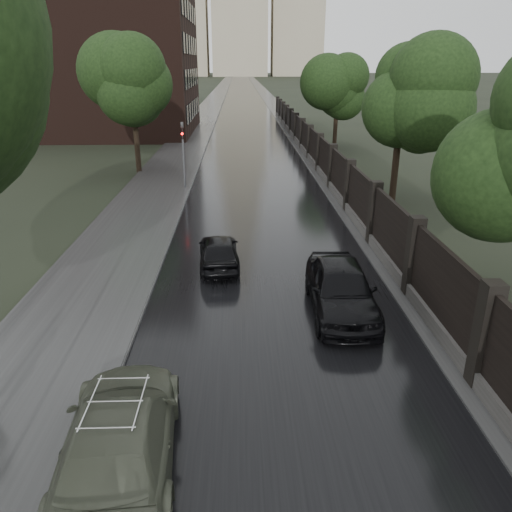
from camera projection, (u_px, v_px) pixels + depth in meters
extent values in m
cube|color=black|center=(241.00, 84.00, 184.14)|extent=(8.00, 420.00, 0.02)
cube|color=#2D2D2D|center=(225.00, 83.00, 183.93)|extent=(4.00, 420.00, 0.16)
cube|color=#2D2D2D|center=(256.00, 83.00, 184.30)|extent=(3.00, 420.00, 0.08)
cube|color=#383533|center=(315.00, 163.00, 36.99)|extent=(0.40, 75.00, 0.50)
cube|color=black|center=(316.00, 146.00, 36.53)|extent=(0.15, 75.00, 2.00)
cube|color=black|center=(278.00, 106.00, 71.99)|extent=(0.45, 0.45, 2.70)
cylinder|color=black|center=(136.00, 130.00, 33.77)|extent=(0.36, 0.36, 5.85)
sphere|color=black|center=(133.00, 94.00, 32.92)|extent=(4.25, 4.25, 4.25)
cylinder|color=black|center=(397.00, 151.00, 26.85)|extent=(0.36, 0.36, 5.53)
sphere|color=black|center=(401.00, 108.00, 26.05)|extent=(4.08, 4.08, 4.08)
cylinder|color=black|center=(336.00, 117.00, 43.62)|extent=(0.36, 0.36, 5.53)
sphere|color=black|center=(337.00, 90.00, 42.82)|extent=(4.08, 4.08, 4.08)
cylinder|color=#59595E|center=(184.00, 165.00, 29.74)|extent=(0.12, 0.12, 3.00)
imported|color=#59595E|center=(182.00, 131.00, 29.01)|extent=(0.16, 0.20, 1.00)
sphere|color=#FF0C0C|center=(182.00, 134.00, 28.93)|extent=(0.14, 0.14, 0.14)
cube|color=black|center=(73.00, 34.00, 51.40)|extent=(24.00, 18.00, 20.00)
cube|color=tan|center=(182.00, 34.00, 277.68)|extent=(28.00, 22.00, 44.00)
cube|color=tan|center=(297.00, 34.00, 279.65)|extent=(28.00, 22.00, 44.00)
cube|color=tan|center=(240.00, 19.00, 275.77)|extent=(30.00, 30.00, 60.00)
imported|color=#4C5141|center=(120.00, 436.00, 9.23)|extent=(2.49, 5.24, 1.48)
imported|color=black|center=(219.00, 251.00, 18.69)|extent=(1.70, 3.72, 1.24)
imported|color=black|center=(341.00, 288.00, 15.15)|extent=(2.01, 4.76, 1.60)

